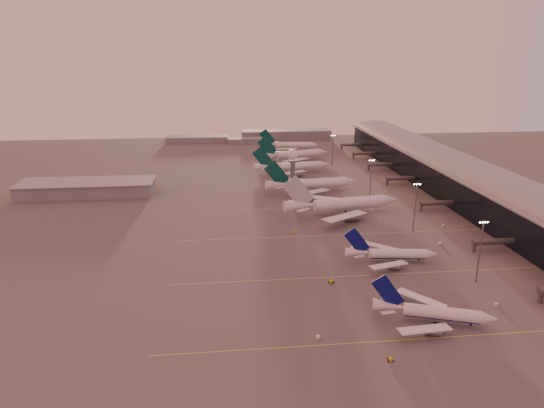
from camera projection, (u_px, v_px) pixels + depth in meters
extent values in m
plane|color=#514F4F|center=(327.00, 289.00, 179.06)|extent=(700.00, 700.00, 0.00)
cube|color=#E9E252|center=(447.00, 337.00, 148.91)|extent=(180.00, 0.25, 0.02)
cube|color=#E9E252|center=(396.00, 274.00, 191.63)|extent=(180.00, 0.25, 0.02)
cube|color=#E9E252|center=(363.00, 234.00, 234.36)|extent=(180.00, 0.25, 0.02)
cube|color=#E9E252|center=(341.00, 206.00, 277.08)|extent=(180.00, 0.25, 0.02)
cube|color=#E9E252|center=(323.00, 184.00, 324.55)|extent=(180.00, 0.25, 0.02)
cube|color=black|center=(464.00, 183.00, 291.93)|extent=(36.00, 360.00, 18.00)
cylinder|color=gray|center=(466.00, 168.00, 289.26)|extent=(10.08, 360.00, 10.08)
cube|color=gray|center=(466.00, 168.00, 289.20)|extent=(40.00, 362.00, 0.80)
cube|color=#54565B|center=(541.00, 297.00, 168.72)|extent=(1.20, 1.20, 4.40)
cylinder|color=#54565B|center=(496.00, 241.00, 212.74)|extent=(22.00, 2.80, 2.80)
cube|color=#54565B|center=(474.00, 247.00, 212.40)|extent=(1.20, 1.20, 4.40)
cylinder|color=#54565B|center=(439.00, 203.00, 267.81)|extent=(22.00, 2.80, 2.80)
cube|color=#54565B|center=(421.00, 207.00, 267.46)|extent=(1.20, 1.20, 4.40)
cylinder|color=#54565B|center=(402.00, 178.00, 320.97)|extent=(22.00, 2.80, 2.80)
cube|color=#54565B|center=(387.00, 182.00, 320.63)|extent=(1.20, 1.20, 4.40)
cylinder|color=#54565B|center=(382.00, 164.00, 360.85)|extent=(22.00, 2.80, 2.80)
cube|color=#54565B|center=(369.00, 168.00, 360.50)|extent=(1.20, 1.20, 4.40)
cylinder|color=#54565B|center=(365.00, 153.00, 400.72)|extent=(22.00, 2.80, 2.80)
cube|color=#54565B|center=(353.00, 156.00, 400.37)|extent=(1.20, 1.20, 4.40)
cylinder|color=#54565B|center=(353.00, 145.00, 438.70)|extent=(22.00, 2.80, 2.80)
cube|color=#54565B|center=(342.00, 147.00, 438.35)|extent=(1.20, 1.20, 4.40)
cube|color=slate|center=(87.00, 188.00, 298.43)|extent=(80.00, 25.00, 8.00)
cube|color=gray|center=(86.00, 182.00, 297.18)|extent=(82.00, 27.00, 0.60)
cylinder|color=#54565B|center=(292.00, 180.00, 290.23)|extent=(2.60, 2.60, 22.00)
cylinder|color=#54565B|center=(293.00, 161.00, 286.82)|extent=(5.20, 5.20, 1.20)
sphere|color=white|center=(293.00, 155.00, 285.66)|extent=(6.40, 6.40, 6.40)
cylinder|color=#54565B|center=(293.00, 148.00, 284.56)|extent=(0.16, 0.16, 2.00)
cylinder|color=#54565B|center=(480.00, 252.00, 181.32)|extent=(0.56, 0.56, 25.00)
cube|color=#54565B|center=(484.00, 221.00, 177.75)|extent=(3.60, 0.25, 0.25)
sphere|color=#FFEABF|center=(480.00, 223.00, 177.72)|extent=(0.56, 0.56, 0.56)
sphere|color=#FFEABF|center=(483.00, 222.00, 177.82)|extent=(0.56, 0.56, 0.56)
sphere|color=#FFEABF|center=(485.00, 222.00, 177.92)|extent=(0.56, 0.56, 0.56)
sphere|color=#FFEABF|center=(488.00, 222.00, 178.03)|extent=(0.56, 0.56, 0.56)
cylinder|color=#54565B|center=(415.00, 208.00, 233.22)|extent=(0.56, 0.56, 25.00)
cube|color=#54565B|center=(417.00, 183.00, 229.66)|extent=(3.60, 0.25, 0.25)
sphere|color=#FFEABF|center=(414.00, 184.00, 229.63)|extent=(0.56, 0.56, 0.56)
sphere|color=#FFEABF|center=(416.00, 184.00, 229.73)|extent=(0.56, 0.56, 0.56)
sphere|color=#FFEABF|center=(418.00, 184.00, 229.83)|extent=(0.56, 0.56, 0.56)
sphere|color=#FFEABF|center=(420.00, 184.00, 229.93)|extent=(0.56, 0.56, 0.56)
cylinder|color=#54565B|center=(371.00, 180.00, 284.92)|extent=(0.56, 0.56, 25.00)
cube|color=#54565B|center=(372.00, 160.00, 281.36)|extent=(3.60, 0.25, 0.25)
sphere|color=#FFEABF|center=(369.00, 160.00, 281.33)|extent=(0.56, 0.56, 0.56)
sphere|color=#FFEABF|center=(371.00, 160.00, 281.43)|extent=(0.56, 0.56, 0.56)
sphere|color=#FFEABF|center=(373.00, 160.00, 281.53)|extent=(0.56, 0.56, 0.56)
sphere|color=#FFEABF|center=(374.00, 160.00, 281.64)|extent=(0.56, 0.56, 0.56)
cylinder|color=#54565B|center=(333.00, 151.00, 370.16)|extent=(0.56, 0.56, 25.00)
cube|color=#54565B|center=(333.00, 135.00, 366.60)|extent=(3.60, 0.25, 0.25)
sphere|color=#FFEABF|center=(331.00, 136.00, 366.57)|extent=(0.56, 0.56, 0.56)
sphere|color=#FFEABF|center=(333.00, 136.00, 366.67)|extent=(0.56, 0.56, 0.56)
sphere|color=#FFEABF|center=(334.00, 136.00, 366.77)|extent=(0.56, 0.56, 0.56)
sphere|color=#FFEABF|center=(335.00, 135.00, 366.87)|extent=(0.56, 0.56, 0.56)
cube|color=slate|center=(197.00, 139.00, 475.79)|extent=(60.00, 18.00, 6.00)
cube|color=slate|center=(286.00, 135.00, 494.10)|extent=(90.00, 20.00, 9.00)
cube|color=slate|center=(248.00, 141.00, 471.59)|extent=(40.00, 15.00, 5.00)
cylinder|color=white|center=(442.00, 315.00, 155.34)|extent=(23.74, 11.76, 4.04)
cylinder|color=#090E61|center=(441.00, 317.00, 155.61)|extent=(22.91, 10.53, 2.91)
cone|color=white|center=(489.00, 320.00, 152.21)|extent=(5.69, 5.35, 4.04)
cone|color=white|center=(388.00, 307.00, 158.90)|extent=(10.74, 7.14, 4.04)
cube|color=white|center=(424.00, 331.00, 147.59)|extent=(17.58, 6.46, 1.27)
cylinder|color=gray|center=(433.00, 333.00, 149.68)|extent=(5.21, 4.01, 2.63)
cube|color=gray|center=(434.00, 330.00, 149.34)|extent=(0.39, 0.36, 1.62)
cube|color=white|center=(421.00, 300.00, 166.08)|extent=(14.54, 15.36, 1.27)
cylinder|color=gray|center=(430.00, 309.00, 163.80)|extent=(5.21, 4.01, 2.63)
cube|color=gray|center=(430.00, 306.00, 163.46)|extent=(0.39, 0.36, 1.62)
cube|color=#090E61|center=(388.00, 293.00, 157.53)|extent=(10.58, 4.06, 12.05)
cube|color=white|center=(388.00, 314.00, 154.59)|extent=(4.76, 2.23, 0.27)
cube|color=white|center=(388.00, 300.00, 163.14)|extent=(4.45, 4.49, 0.27)
cylinder|color=black|center=(471.00, 326.00, 154.17)|extent=(0.53, 0.53, 1.06)
cylinder|color=black|center=(434.00, 318.00, 158.74)|extent=(1.28, 0.89, 1.17)
cylinder|color=black|center=(435.00, 325.00, 154.39)|extent=(1.28, 0.89, 1.17)
cylinder|color=white|center=(398.00, 255.00, 201.55)|extent=(23.86, 6.97, 4.01)
cylinder|color=#090E61|center=(397.00, 257.00, 201.82)|extent=(23.25, 5.80, 2.89)
cone|color=white|center=(431.00, 255.00, 201.29)|extent=(5.03, 4.55, 4.01)
cone|color=white|center=(357.00, 253.00, 201.72)|extent=(10.30, 5.23, 4.01)
cube|color=white|center=(388.00, 266.00, 192.45)|extent=(17.32, 9.71, 1.26)
cylinder|color=gray|center=(394.00, 268.00, 195.17)|extent=(4.85, 3.16, 2.61)
cube|color=gray|center=(394.00, 265.00, 194.83)|extent=(0.35, 0.30, 1.60)
cube|color=white|center=(379.00, 247.00, 211.28)|extent=(16.18, 13.06, 1.26)
cylinder|color=gray|center=(386.00, 253.00, 209.55)|extent=(4.85, 3.16, 2.61)
cube|color=gray|center=(387.00, 251.00, 209.21)|extent=(0.35, 0.30, 1.60)
cube|color=#090E61|center=(357.00, 242.00, 200.25)|extent=(10.96, 1.77, 11.94)
cube|color=white|center=(359.00, 258.00, 197.34)|extent=(4.86, 3.08, 0.26)
cube|color=white|center=(356.00, 249.00, 206.04)|extent=(4.75, 3.93, 0.26)
cylinder|color=black|center=(419.00, 261.00, 202.20)|extent=(0.53, 0.53, 1.05)
cylinder|color=black|center=(391.00, 259.00, 204.60)|extent=(1.22, 0.67, 1.16)
cylinder|color=black|center=(394.00, 263.00, 200.17)|extent=(1.22, 0.67, 1.16)
cylinder|color=white|center=(350.00, 205.00, 263.47)|extent=(41.01, 12.06, 6.33)
cylinder|color=white|center=(350.00, 208.00, 263.89)|extent=(39.96, 10.19, 4.56)
cone|color=white|center=(390.00, 202.00, 269.22)|extent=(8.67, 7.39, 6.33)
cone|color=white|center=(300.00, 208.00, 256.40)|extent=(17.72, 8.70, 6.33)
cube|color=white|center=(345.00, 219.00, 245.86)|extent=(27.45, 22.62, 1.88)
cylinder|color=gray|center=(351.00, 220.00, 251.47)|extent=(8.35, 5.20, 4.12)
cube|color=gray|center=(351.00, 217.00, 251.04)|extent=(0.34, 0.30, 2.53)
cube|color=white|center=(322.00, 200.00, 277.03)|extent=(29.65, 16.18, 1.88)
cylinder|color=gray|center=(332.00, 206.00, 275.28)|extent=(8.35, 5.20, 4.12)
cube|color=gray|center=(333.00, 203.00, 274.84)|extent=(0.34, 0.30, 2.53)
cube|color=#B7BABF|center=(298.00, 195.00, 253.98)|extent=(17.42, 2.86, 18.79)
cube|color=white|center=(304.00, 212.00, 249.02)|extent=(8.14, 6.84, 0.26)
cube|color=white|center=(295.00, 204.00, 263.53)|extent=(8.37, 5.20, 0.26)
cylinder|color=black|center=(375.00, 210.00, 268.28)|extent=(0.51, 0.51, 1.02)
cylinder|color=black|center=(342.00, 211.00, 265.91)|extent=(1.18, 0.67, 1.12)
cylinder|color=black|center=(346.00, 214.00, 261.75)|extent=(1.18, 0.67, 1.12)
cylinder|color=white|center=(317.00, 185.00, 305.38)|extent=(36.84, 10.88, 5.87)
cylinder|color=white|center=(317.00, 187.00, 305.77)|extent=(35.89, 9.15, 4.22)
cone|color=white|center=(349.00, 183.00, 310.47)|extent=(7.79, 6.79, 5.87)
cone|color=white|center=(278.00, 187.00, 299.12)|extent=(15.92, 7.94, 5.87)
cube|color=white|center=(312.00, 194.00, 289.43)|extent=(24.96, 20.48, 1.74)
cylinder|color=gray|center=(317.00, 196.00, 294.53)|extent=(7.50, 4.76, 3.81)
cube|color=gray|center=(317.00, 194.00, 294.12)|extent=(0.34, 0.29, 2.35)
cube|color=white|center=(297.00, 182.00, 317.75)|extent=(26.91, 14.78, 1.74)
cylinder|color=gray|center=(305.00, 186.00, 316.16)|extent=(7.50, 4.76, 3.81)
cube|color=gray|center=(305.00, 184.00, 315.75)|extent=(0.34, 0.29, 2.35)
cube|color=#063C36|center=(277.00, 176.00, 296.86)|extent=(16.03, 2.60, 17.36)
cube|color=white|center=(280.00, 189.00, 292.50)|extent=(7.31, 6.13, 0.25)
cube|color=white|center=(275.00, 184.00, 305.53)|extent=(7.51, 4.69, 0.25)
cylinder|color=black|center=(338.00, 189.00, 309.70)|extent=(0.51, 0.51, 1.01)
cylinder|color=black|center=(312.00, 190.00, 307.82)|extent=(1.17, 0.66, 1.11)
cylinder|color=black|center=(314.00, 192.00, 303.70)|extent=(1.17, 0.66, 1.11)
cylinder|color=white|center=(297.00, 168.00, 352.96)|extent=(35.54, 10.17, 5.66)
cylinder|color=white|center=(297.00, 169.00, 353.34)|extent=(34.64, 8.51, 4.08)
cone|color=white|center=(324.00, 166.00, 357.68)|extent=(7.47, 6.50, 5.66)
cone|color=white|center=(264.00, 168.00, 347.14)|extent=(15.33, 7.53, 5.66)
cube|color=white|center=(291.00, 174.00, 337.60)|extent=(24.19, 19.60, 1.68)
cylinder|color=gray|center=(296.00, 176.00, 342.50)|extent=(7.21, 4.53, 3.68)
cube|color=gray|center=(296.00, 174.00, 342.10)|extent=(0.32, 0.28, 2.26)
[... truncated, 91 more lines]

